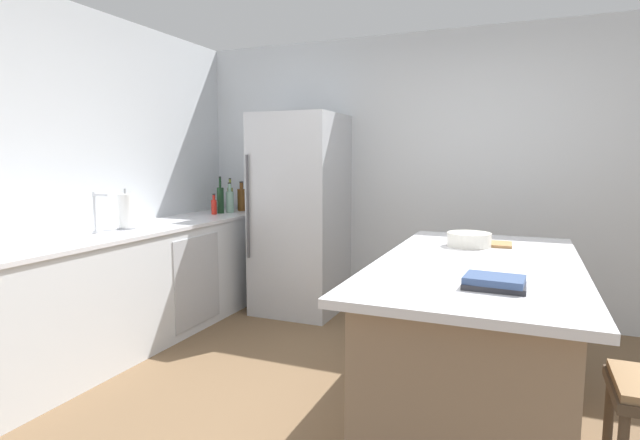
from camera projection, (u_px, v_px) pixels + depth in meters
The scene contains 16 objects.
ground_plane at pixel (368, 429), 2.69m from camera, with size 7.20×7.20×0.00m, color brown.
wall_rear at pixel (442, 176), 4.60m from camera, with size 6.00×0.10×2.60m, color silver.
wall_left at pixel (34, 181), 3.47m from camera, with size 0.10×6.00×2.60m, color silver.
counter_run_left at pixel (134, 286), 3.90m from camera, with size 0.66×3.20×0.92m.
kitchen_island at pixel (475, 339), 2.77m from camera, with size 1.05×2.04×0.90m.
refrigerator at pixel (300, 214), 4.72m from camera, with size 0.76×0.79×1.87m.
sink_faucet at pixel (96, 212), 3.59m from camera, with size 0.15×0.05×0.30m.
paper_towel_roll at pixel (126, 212), 3.82m from camera, with size 0.14×0.14×0.31m.
whiskey_bottle at pixel (242, 199), 5.17m from camera, with size 0.09×0.09×0.30m.
olive_oil_bottle at pixel (230, 198), 5.10m from camera, with size 0.06×0.06×0.34m.
gin_bottle at pixel (230, 201), 5.00m from camera, with size 0.08×0.08×0.30m.
wine_bottle at pixel (220, 199), 4.93m from camera, with size 0.07×0.07×0.36m.
hot_sauce_bottle at pixel (214, 206), 4.84m from camera, with size 0.05×0.05×0.20m.
cookbook_stack at pixel (494, 282), 2.14m from camera, with size 0.26×0.20×0.05m.
mixing_bowl at pixel (469, 240), 3.16m from camera, with size 0.27×0.27×0.09m.
cutting_board at pixel (482, 243), 3.23m from camera, with size 0.37×0.21×0.02m.
Camera 1 is at (0.73, -2.44, 1.46)m, focal length 27.90 mm.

